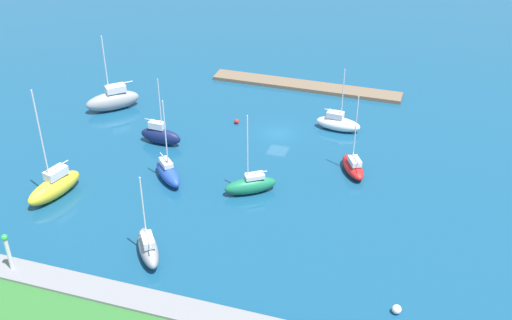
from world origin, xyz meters
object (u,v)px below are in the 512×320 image
(mooring_buoy_red, at_px, (237,121))
(sailboat_white_center_basin, at_px, (338,123))
(harbor_beacon, at_px, (8,249))
(sailboat_navy_outer_mooring, at_px, (160,135))
(sailboat_green_lone_south, at_px, (251,185))
(sailboat_yellow_west_end, at_px, (54,186))
(sailboat_gray_mid_basin, at_px, (113,100))
(pier_dock, at_px, (306,86))
(sailboat_gray_off_beacon, at_px, (148,247))
(mooring_buoy_white, at_px, (397,309))
(sailboat_blue_far_north, at_px, (168,172))
(sailboat_red_along_channel, at_px, (353,166))

(mooring_buoy_red, bearing_deg, sailboat_white_center_basin, -170.15)
(harbor_beacon, distance_m, sailboat_navy_outer_mooring, 26.10)
(sailboat_navy_outer_mooring, xyz_separation_m, sailboat_green_lone_south, (-13.68, 6.77, -0.18))
(sailboat_yellow_west_end, distance_m, sailboat_gray_mid_basin, 20.71)
(pier_dock, height_order, harbor_beacon, harbor_beacon)
(sailboat_gray_off_beacon, height_order, sailboat_yellow_west_end, sailboat_yellow_west_end)
(pier_dock, distance_m, mooring_buoy_white, 44.71)
(sailboat_gray_mid_basin, bearing_deg, harbor_beacon, 60.17)
(sailboat_navy_outer_mooring, relative_size, sailboat_green_lone_south, 0.92)
(pier_dock, height_order, mooring_buoy_red, mooring_buoy_red)
(mooring_buoy_red, bearing_deg, sailboat_blue_far_north, 79.01)
(sailboat_gray_off_beacon, distance_m, sailboat_gray_mid_basin, 31.75)
(harbor_beacon, xyz_separation_m, sailboat_red_along_channel, (-25.70, -26.36, -2.46))
(sailboat_gray_off_beacon, relative_size, sailboat_white_center_basin, 1.03)
(sailboat_red_along_channel, distance_m, sailboat_white_center_basin, 10.12)
(sailboat_white_center_basin, bearing_deg, mooring_buoy_red, -165.77)
(sailboat_yellow_west_end, xyz_separation_m, sailboat_navy_outer_mooring, (-5.89, -13.69, -0.13))
(sailboat_gray_off_beacon, bearing_deg, sailboat_white_center_basin, -58.02)
(sailboat_yellow_west_end, height_order, sailboat_green_lone_south, sailboat_yellow_west_end)
(sailboat_gray_mid_basin, relative_size, mooring_buoy_red, 16.71)
(harbor_beacon, relative_size, sailboat_gray_mid_basin, 0.36)
(sailboat_navy_outer_mooring, bearing_deg, sailboat_blue_far_north, -56.65)
(sailboat_yellow_west_end, relative_size, mooring_buoy_red, 20.27)
(sailboat_navy_outer_mooring, height_order, sailboat_blue_far_north, sailboat_blue_far_north)
(mooring_buoy_red, bearing_deg, sailboat_gray_mid_basin, 3.60)
(sailboat_red_along_channel, distance_m, sailboat_green_lone_south, 12.15)
(harbor_beacon, bearing_deg, sailboat_gray_off_beacon, -148.12)
(pier_dock, relative_size, sailboat_green_lone_south, 2.93)
(harbor_beacon, relative_size, sailboat_blue_far_north, 0.38)
(sailboat_red_along_channel, relative_size, sailboat_blue_far_north, 0.95)
(sailboat_white_center_basin, bearing_deg, pier_dock, 126.00)
(sailboat_red_along_channel, xyz_separation_m, mooring_buoy_white, (-7.25, 20.44, -0.45))
(sailboat_gray_mid_basin, bearing_deg, pier_dock, 168.83)
(sailboat_navy_outer_mooring, xyz_separation_m, sailboat_gray_mid_basin, (10.01, -6.61, 0.21))
(sailboat_yellow_west_end, relative_size, mooring_buoy_white, 15.56)
(sailboat_red_along_channel, xyz_separation_m, sailboat_blue_far_north, (19.24, 7.62, 0.15))
(sailboat_gray_mid_basin, bearing_deg, mooring_buoy_white, 103.56)
(sailboat_blue_far_north, xyz_separation_m, sailboat_white_center_basin, (-15.68, -17.09, -0.01))
(harbor_beacon, xyz_separation_m, mooring_buoy_white, (-32.95, -5.92, -2.90))
(sailboat_blue_far_north, xyz_separation_m, sailboat_green_lone_south, (-9.46, -0.42, -0.00))
(sailboat_blue_far_north, relative_size, sailboat_green_lone_south, 1.06)
(mooring_buoy_white, bearing_deg, sailboat_blue_far_north, -25.82)
(sailboat_white_center_basin, bearing_deg, mooring_buoy_white, -65.74)
(sailboat_yellow_west_end, height_order, sailboat_blue_far_north, sailboat_yellow_west_end)
(harbor_beacon, xyz_separation_m, sailboat_navy_outer_mooring, (-2.24, -25.92, -2.13))
(pier_dock, bearing_deg, sailboat_white_center_basin, 121.62)
(mooring_buoy_white, bearing_deg, pier_dock, -66.70)
(sailboat_gray_off_beacon, distance_m, sailboat_white_center_basin, 31.89)
(sailboat_gray_off_beacon, relative_size, sailboat_gray_mid_basin, 0.83)
(sailboat_gray_off_beacon, distance_m, sailboat_green_lone_south, 14.12)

